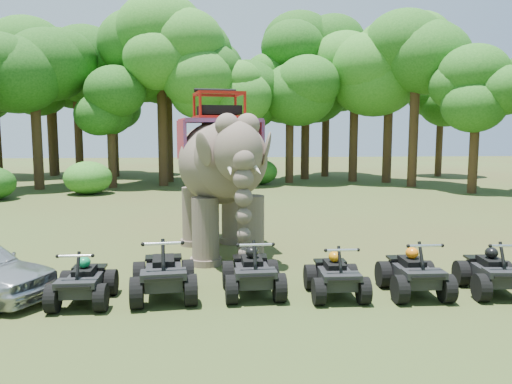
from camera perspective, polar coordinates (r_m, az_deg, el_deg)
ground at (r=12.94m, az=0.45°, el=-9.04°), size 110.00×110.00×0.00m
elephant at (r=14.51m, az=-4.13°, el=2.32°), size 3.43×6.04×4.79m
atv_0 at (r=11.09m, az=-19.16°, el=-9.02°), size 1.16×1.59×1.18m
atv_1 at (r=11.00m, az=-10.53°, el=-8.37°), size 1.52×1.97×1.37m
atv_2 at (r=11.04m, az=-0.38°, el=-8.43°), size 1.32×1.77×1.28m
atv_3 at (r=11.07m, az=9.10°, el=-8.73°), size 1.19×1.62×1.18m
atv_4 at (r=11.56m, az=17.62°, el=-8.10°), size 1.27×1.72×1.26m
atv_5 at (r=12.29m, az=25.53°, el=-7.63°), size 1.37×1.77×1.23m
tree_0 at (r=33.13m, az=-2.86°, el=7.45°), size 5.35×5.35×7.65m
tree_1 at (r=34.40m, az=3.88°, el=8.10°), size 5.92×5.92×8.46m
tree_2 at (r=35.95m, az=11.16°, el=9.11°), size 6.95×6.95×9.93m
tree_3 at (r=33.41m, az=17.64°, el=8.82°), size 6.73×6.73×9.62m
tree_4 at (r=31.07m, az=23.74°, el=6.59°), size 5.12×5.12×7.31m
tree_28 at (r=33.18m, az=-23.90°, el=8.58°), size 6.75×6.75×9.64m
tree_29 at (r=32.53m, az=-16.23°, el=6.57°), size 4.86×4.86×6.95m
tree_30 at (r=35.37m, az=-10.03°, el=9.20°), size 6.98×6.98×9.96m
tree_31 at (r=40.62m, az=-15.98°, el=8.71°), size 6.93×6.93×9.91m
tree_32 at (r=35.69m, az=14.92°, el=9.45°), size 7.32×7.32×10.46m
tree_33 at (r=41.28m, az=-5.83°, el=8.94°), size 6.97×6.97×9.96m
tree_34 at (r=41.72m, az=20.26°, el=6.62°), size 5.03×5.03×7.18m
tree_35 at (r=42.01m, az=-19.74°, el=8.99°), size 7.43×7.43×10.62m
tree_37 at (r=42.91m, az=-22.43°, el=8.54°), size 7.14×7.14×10.20m
tree_38 at (r=37.20m, az=5.69°, el=9.63°), size 7.40×7.40×10.58m
tree_39 at (r=39.56m, az=7.98°, el=8.49°), size 6.48×6.48×9.25m
tree_40 at (r=43.37m, az=-22.15°, el=7.74°), size 6.30×6.30×9.00m
tree_41 at (r=43.00m, az=-16.00°, el=6.93°), size 5.19×5.19×7.41m
tree_42 at (r=32.62m, az=-4.21°, el=7.80°), size 5.64×5.64×8.06m
tree_43 at (r=33.08m, az=-10.70°, el=9.61°), size 7.19×7.19×10.27m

